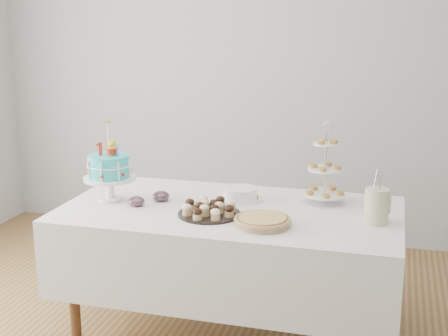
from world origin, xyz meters
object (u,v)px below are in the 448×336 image
(tiered_stand, at_px, (325,170))
(plate_stack, at_px, (240,194))
(pie, at_px, (263,221))
(jam_bowl_b, at_px, (161,196))
(utensil_pitcher, at_px, (377,205))
(table, at_px, (230,246))
(jam_bowl_a, at_px, (136,201))
(pastry_plate, at_px, (244,197))
(birthday_cake, at_px, (110,179))
(cupcake_tray, at_px, (209,208))

(tiered_stand, distance_m, plate_stack, 0.52)
(pie, height_order, jam_bowl_b, jam_bowl_b)
(pie, xyz_separation_m, utensil_pitcher, (0.57, 0.20, 0.08))
(pie, relative_size, plate_stack, 1.50)
(table, bearing_deg, pie, -45.39)
(tiered_stand, bearing_deg, jam_bowl_a, -161.18)
(pie, height_order, pastry_plate, pie)
(table, xyz_separation_m, jam_bowl_b, (-0.43, 0.03, 0.26))
(jam_bowl_b, height_order, utensil_pitcher, utensil_pitcher)
(plate_stack, relative_size, pastry_plate, 0.87)
(birthday_cake, height_order, pie, birthday_cake)
(birthday_cake, distance_m, plate_stack, 0.78)
(jam_bowl_a, bearing_deg, plate_stack, 25.73)
(tiered_stand, bearing_deg, cupcake_tray, -145.41)
(cupcake_tray, xyz_separation_m, jam_bowl_b, (-0.35, 0.18, -0.01))
(pie, height_order, tiered_stand, tiered_stand)
(tiered_stand, xyz_separation_m, pastry_plate, (-0.47, -0.07, -0.19))
(cupcake_tray, distance_m, plate_stack, 0.33)
(pie, height_order, utensil_pitcher, utensil_pitcher)
(plate_stack, xyz_separation_m, utensil_pitcher, (0.79, -0.21, 0.06))
(pastry_plate, bearing_deg, jam_bowl_a, -153.25)
(pie, relative_size, jam_bowl_b, 3.00)
(jam_bowl_a, bearing_deg, pie, -10.49)
(pie, distance_m, jam_bowl_b, 0.73)
(cupcake_tray, height_order, jam_bowl_b, cupcake_tray)
(pastry_plate, distance_m, utensil_pitcher, 0.81)
(plate_stack, relative_size, utensil_pitcher, 0.70)
(jam_bowl_a, bearing_deg, birthday_cake, 162.13)
(cupcake_tray, bearing_deg, jam_bowl_b, 152.96)
(jam_bowl_b, relative_size, utensil_pitcher, 0.35)
(cupcake_tray, distance_m, jam_bowl_b, 0.40)
(birthday_cake, height_order, plate_stack, birthday_cake)
(pie, bearing_deg, cupcake_tray, 163.46)
(table, relative_size, plate_stack, 9.53)
(utensil_pitcher, bearing_deg, tiered_stand, 143.76)
(birthday_cake, xyz_separation_m, utensil_pitcher, (1.54, -0.00, -0.03))
(pie, xyz_separation_m, tiered_stand, (0.26, 0.50, 0.17))
(table, relative_size, cupcake_tray, 5.52)
(table, height_order, plate_stack, plate_stack)
(pie, relative_size, pastry_plate, 1.31)
(cupcake_tray, height_order, pastry_plate, cupcake_tray)
(table, bearing_deg, tiered_stand, 26.75)
(pie, bearing_deg, utensil_pitcher, 19.57)
(table, xyz_separation_m, utensil_pitcher, (0.81, -0.04, 0.33))
(birthday_cake, xyz_separation_m, tiered_stand, (1.23, 0.29, 0.07))
(tiered_stand, distance_m, pastry_plate, 0.51)
(table, bearing_deg, jam_bowl_b, 175.78)
(tiered_stand, xyz_separation_m, jam_bowl_b, (-0.94, -0.22, -0.17))
(jam_bowl_b, bearing_deg, birthday_cake, -166.67)
(tiered_stand, bearing_deg, birthday_cake, -166.70)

